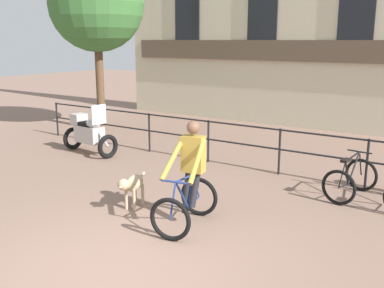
# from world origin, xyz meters

# --- Properties ---
(ground_plane) EXTENTS (60.00, 60.00, 0.00)m
(ground_plane) POSITION_xyz_m (0.00, 0.00, 0.00)
(ground_plane) COLOR #846656
(canal_railing) EXTENTS (15.05, 0.05, 1.05)m
(canal_railing) POSITION_xyz_m (-0.00, 5.20, 0.71)
(canal_railing) COLOR black
(canal_railing) RESTS_ON ground_plane
(cyclist_with_bike) EXTENTS (0.88, 1.27, 1.70)m
(cyclist_with_bike) POSITION_xyz_m (-0.08, 1.76, 0.76)
(cyclist_with_bike) COLOR black
(cyclist_with_bike) RESTS_ON ground_plane
(dog) EXTENTS (0.35, 0.90, 0.64)m
(dog) POSITION_xyz_m (-1.32, 1.77, 0.45)
(dog) COLOR tan
(dog) RESTS_ON ground_plane
(parked_motorcycle) EXTENTS (1.68, 0.80, 1.35)m
(parked_motorcycle) POSITION_xyz_m (-4.93, 4.14, 0.56)
(parked_motorcycle) COLOR black
(parked_motorcycle) RESTS_ON ground_plane
(parked_bicycle_near_lamp) EXTENTS (0.80, 1.19, 0.86)m
(parked_bicycle_near_lamp) POSITION_xyz_m (1.74, 4.54, 0.36)
(parked_bicycle_near_lamp) COLOR black
(parked_bicycle_near_lamp) RESTS_ON ground_plane
(tree_canalside_left) EXTENTS (3.02, 3.02, 5.59)m
(tree_canalside_left) POSITION_xyz_m (-6.98, 6.62, 4.06)
(tree_canalside_left) COLOR brown
(tree_canalside_left) RESTS_ON ground_plane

